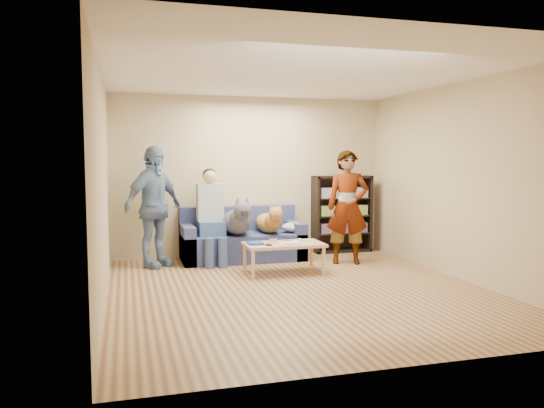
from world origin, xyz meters
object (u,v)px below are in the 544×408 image
object	(u,v)px
camera_silver	(273,240)
person_standing_left	(153,207)
person_standing_right	(348,207)
coffee_table	(284,246)
dog_tan	(270,222)
notebook_blue	(255,243)
dog_gray	(237,220)
person_seated	(211,212)
bookshelf	(342,212)
sofa	(242,242)

from	to	relation	value
camera_silver	person_standing_left	bearing A→B (deg)	153.67
person_standing_right	coffee_table	world-z (taller)	person_standing_right
dog_tan	coffee_table	world-z (taller)	dog_tan
notebook_blue	dog_gray	world-z (taller)	dog_gray
person_seated	bookshelf	world-z (taller)	person_seated
camera_silver	dog_gray	size ratio (longest dim) A/B	0.09
notebook_blue	sofa	world-z (taller)	sofa
notebook_blue	dog_tan	size ratio (longest dim) A/B	0.23
camera_silver	coffee_table	world-z (taller)	camera_silver
coffee_table	camera_silver	bearing A→B (deg)	135.00
dog_gray	notebook_blue	bearing A→B (deg)	-85.49
coffee_table	dog_gray	bearing A→B (deg)	117.05
dog_tan	coffee_table	size ratio (longest dim) A/B	1.03
person_seated	coffee_table	bearing A→B (deg)	-49.83
sofa	notebook_blue	bearing A→B (deg)	-92.52
person_standing_right	coffee_table	distance (m)	1.29
person_seated	dog_tan	world-z (taller)	person_seated
coffee_table	sofa	bearing A→B (deg)	107.19
dog_tan	coffee_table	bearing A→B (deg)	-93.71
coffee_table	person_standing_right	bearing A→B (deg)	19.26
person_standing_right	notebook_blue	distance (m)	1.63
dog_tan	notebook_blue	bearing A→B (deg)	-116.44
person_seated	notebook_blue	bearing A→B (deg)	-64.72
person_standing_right	camera_silver	distance (m)	1.35
camera_silver	dog_tan	world-z (taller)	dog_tan
sofa	bookshelf	world-z (taller)	bookshelf
person_standing_right	dog_gray	distance (m)	1.70
dog_tan	person_seated	bearing A→B (deg)	178.18
person_standing_right	camera_silver	world-z (taller)	person_standing_right
notebook_blue	camera_silver	xyz separation A→B (m)	(0.28, 0.07, 0.01)
dog_gray	dog_tan	xyz separation A→B (m)	(0.53, 0.07, -0.04)
dog_tan	bookshelf	size ratio (longest dim) A/B	0.87
person_seated	camera_silver	bearing A→B (deg)	-50.54
camera_silver	dog_gray	bearing A→B (deg)	113.60
coffee_table	person_seated	bearing A→B (deg)	130.17
person_seated	coffee_table	xyz separation A→B (m)	(0.85, -1.01, -0.40)
person_standing_left	coffee_table	world-z (taller)	person_standing_left
notebook_blue	bookshelf	distance (m)	2.29
person_standing_left	notebook_blue	distance (m)	1.64
person_seated	dog_gray	xyz separation A→B (m)	(0.39, -0.09, -0.13)
person_seated	dog_tan	size ratio (longest dim) A/B	1.29
person_seated	bookshelf	xyz separation A→B (m)	(2.30, 0.36, -0.09)
sofa	dog_tan	xyz separation A→B (m)	(0.42, -0.16, 0.33)
person_standing_left	dog_tan	size ratio (longest dim) A/B	1.57
dog_tan	bookshelf	distance (m)	1.44
camera_silver	person_seated	xyz separation A→B (m)	(-0.73, 0.89, 0.33)
camera_silver	dog_gray	xyz separation A→B (m)	(-0.35, 0.80, 0.20)
notebook_blue	person_standing_left	bearing A→B (deg)	146.85
sofa	person_seated	bearing A→B (deg)	-165.84
dog_gray	person_standing_left	bearing A→B (deg)	-179.75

